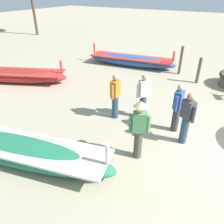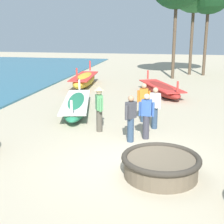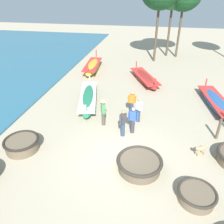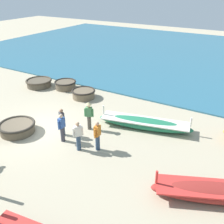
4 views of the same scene
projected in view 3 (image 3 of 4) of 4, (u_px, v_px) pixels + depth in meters
The scene contains 15 objects.
ground_plane at pixel (121, 157), 10.35m from camera, with size 80.00×80.00×0.00m, color tan.
coracle_tilted at pixel (197, 195), 8.16m from camera, with size 1.46×1.46×0.48m.
coracle_upturned at pixel (139, 164), 9.54m from camera, with size 2.01×2.01×0.57m.
coracle_front_left at pixel (22, 144), 10.71m from camera, with size 1.71×1.71×0.61m.
long_boat_white_hull at pixel (216, 102), 14.65m from camera, with size 1.81×5.19×1.07m.
long_boat_ochre_hull at pixel (144, 78), 18.47m from camera, with size 2.96×4.83×1.11m.
long_boat_green_hull at pixel (88, 98), 15.20m from camera, with size 2.26×5.48×1.06m.
long_boat_red_hull at pixel (93, 67), 20.85m from camera, with size 1.55×4.94×1.44m.
fisherman_by_coracle at pixel (139, 109), 12.72m from camera, with size 0.44×0.38×1.57m.
fisherman_hauling at pixel (123, 122), 11.47m from camera, with size 0.37×0.46×1.57m.
fisherman_with_hat at pixel (103, 110), 12.35m from camera, with size 0.36×0.49×1.67m.
fisherman_standing_right at pixel (132, 102), 13.48m from camera, with size 0.53×0.23×1.57m.
fisherman_standing_left at pixel (133, 120), 11.73m from camera, with size 0.53×0.23×1.57m.
dog at pixel (201, 149), 10.32m from camera, with size 0.61×0.44×0.55m.
mooring_post_shoreline at pixel (219, 129), 11.34m from camera, with size 0.14×0.14×1.20m, color brown.
Camera 3 is at (1.07, -7.83, 7.03)m, focal length 35.00 mm.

